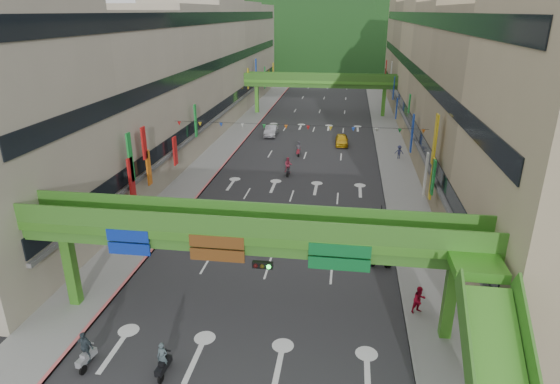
% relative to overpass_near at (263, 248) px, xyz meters
% --- Properties ---
extents(road_slab, '(18.00, 140.00, 0.02)m').
position_rel_overpass_near_xyz_m(road_slab, '(-0.93, 44.62, -5.20)').
color(road_slab, '#28282B').
rests_on(road_slab, ground).
extents(sidewalk_left, '(4.00, 140.00, 0.15)m').
position_rel_overpass_near_xyz_m(sidewalk_left, '(-11.93, 44.62, -5.13)').
color(sidewalk_left, gray).
rests_on(sidewalk_left, ground).
extents(sidewalk_right, '(4.00, 140.00, 0.15)m').
position_rel_overpass_near_xyz_m(sidewalk_right, '(10.07, 44.62, -5.13)').
color(sidewalk_right, gray).
rests_on(sidewalk_right, ground).
extents(curb_left, '(0.20, 140.00, 0.18)m').
position_rel_overpass_near_xyz_m(curb_left, '(-10.03, 44.62, -5.12)').
color(curb_left, '#CC5959').
rests_on(curb_left, ground).
extents(curb_right, '(0.20, 140.00, 0.18)m').
position_rel_overpass_near_xyz_m(curb_right, '(8.17, 44.62, -5.12)').
color(curb_right, gray).
rests_on(curb_right, ground).
extents(building_row_left, '(12.80, 95.00, 19.00)m').
position_rel_overpass_near_xyz_m(building_row_left, '(-19.86, 44.62, 4.25)').
color(building_row_left, '#9E937F').
rests_on(building_row_left, ground).
extents(building_row_right, '(12.80, 95.00, 19.00)m').
position_rel_overpass_near_xyz_m(building_row_right, '(18.00, 44.62, 4.25)').
color(building_row_right, gray).
rests_on(building_row_right, ground).
extents(overpass_near, '(28.00, 12.27, 7.10)m').
position_rel_overpass_near_xyz_m(overpass_near, '(0.00, 0.00, 0.00)').
color(overpass_near, '#4C9E2D').
rests_on(overpass_near, ground).
extents(overpass_far, '(28.00, 2.20, 7.10)m').
position_rel_overpass_near_xyz_m(overpass_far, '(-0.93, 59.62, 0.20)').
color(overpass_far, '#4C9E2D').
rests_on(overpass_far, ground).
extents(hill_left, '(168.00, 140.00, 112.00)m').
position_rel_overpass_near_xyz_m(hill_left, '(-15.93, 154.62, -5.21)').
color(hill_left, '#1C4419').
rests_on(hill_left, ground).
extents(hill_right, '(208.00, 176.00, 128.00)m').
position_rel_overpass_near_xyz_m(hill_right, '(24.07, 174.62, -5.21)').
color(hill_right, '#1C4419').
rests_on(hill_right, ground).
extents(bunting_string, '(26.00, 0.36, 0.47)m').
position_rel_overpass_near_xyz_m(bunting_string, '(-0.93, 24.62, 0.75)').
color(bunting_string, black).
rests_on(bunting_string, ground).
extents(scooter_rider_near, '(0.62, 1.60, 1.88)m').
position_rel_overpass_near_xyz_m(scooter_rider_near, '(-4.32, -4.38, -4.35)').
color(scooter_rider_near, black).
rests_on(scooter_rider_near, ground).
extents(scooter_rider_mid, '(0.91, 1.60, 2.08)m').
position_rel_overpass_near_xyz_m(scooter_rider_mid, '(-2.08, 26.74, -4.13)').
color(scooter_rider_mid, black).
rests_on(scooter_rider_mid, ground).
extents(scooter_rider_left, '(1.07, 1.60, 2.09)m').
position_rel_overpass_near_xyz_m(scooter_rider_left, '(-8.43, -4.38, -4.15)').
color(scooter_rider_left, gray).
rests_on(scooter_rider_left, ground).
extents(scooter_rider_far, '(0.78, 1.60, 1.88)m').
position_rel_overpass_near_xyz_m(scooter_rider_far, '(-1.75, 34.44, -4.27)').
color(scooter_rider_far, maroon).
rests_on(scooter_rider_far, ground).
extents(parked_scooter_row, '(1.60, 9.35, 1.08)m').
position_rel_overpass_near_xyz_m(parked_scooter_row, '(6.93, 12.28, -4.68)').
color(parked_scooter_row, black).
rests_on(parked_scooter_row, ground).
extents(car_silver, '(1.72, 4.70, 1.54)m').
position_rel_overpass_near_xyz_m(car_silver, '(-6.78, 43.91, -4.44)').
color(car_silver, '#95959C').
rests_on(car_silver, ground).
extents(car_yellow, '(1.83, 4.26, 1.43)m').
position_rel_overpass_near_xyz_m(car_yellow, '(3.50, 40.20, -4.49)').
color(car_yellow, gold).
rests_on(car_yellow, ground).
extents(pedestrian_red, '(1.05, 0.98, 1.72)m').
position_rel_overpass_near_xyz_m(pedestrian_red, '(8.90, 2.62, -4.35)').
color(pedestrian_red, '#A30A22').
rests_on(pedestrian_red, ground).
extents(pedestrian_dark, '(1.03, 0.84, 1.63)m').
position_rel_overpass_near_xyz_m(pedestrian_dark, '(11.27, 9.41, -4.39)').
color(pedestrian_dark, black).
rests_on(pedestrian_dark, ground).
extents(pedestrian_blue, '(0.76, 0.50, 1.62)m').
position_rel_overpass_near_xyz_m(pedestrian_blue, '(10.58, 34.62, -4.39)').
color(pedestrian_blue, navy).
rests_on(pedestrian_blue, ground).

